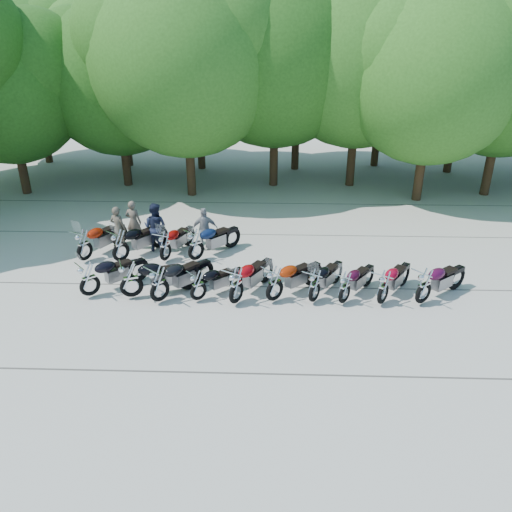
{
  "coord_description": "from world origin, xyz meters",
  "views": [
    {
      "loc": [
        0.49,
        -12.85,
        7.69
      ],
      "look_at": [
        0.0,
        1.5,
        1.1
      ],
      "focal_mm": 35.0,
      "sensor_mm": 36.0,
      "label": 1
    }
  ],
  "objects_px": {
    "motorcycle_12": "(165,245)",
    "rider_2": "(205,229)",
    "motorcycle_6": "(315,285)",
    "rider_3": "(134,222)",
    "motorcycle_0": "(89,278)",
    "motorcycle_3": "(198,285)",
    "rider_1": "(155,227)",
    "motorcycle_13": "(196,244)",
    "motorcycle_9": "(424,285)",
    "motorcycle_11": "(120,245)",
    "motorcycle_2": "(159,283)",
    "motorcycle_7": "(345,287)",
    "motorcycle_4": "(236,284)",
    "motorcycle_1": "(131,278)",
    "motorcycle_10": "(84,244)",
    "motorcycle_8": "(384,286)",
    "rider_0": "(118,228)",
    "motorcycle_5": "(275,283)"
  },
  "relations": [
    {
      "from": "motorcycle_7",
      "to": "motorcycle_8",
      "type": "xyz_separation_m",
      "value": [
        1.16,
        -0.0,
        0.04
      ]
    },
    {
      "from": "motorcycle_9",
      "to": "motorcycle_11",
      "type": "bearing_deg",
      "value": 36.6
    },
    {
      "from": "motorcycle_13",
      "to": "rider_0",
      "type": "bearing_deg",
      "value": 24.72
    },
    {
      "from": "motorcycle_3",
      "to": "motorcycle_12",
      "type": "distance_m",
      "value": 3.23
    },
    {
      "from": "motorcycle_3",
      "to": "motorcycle_11",
      "type": "distance_m",
      "value": 4.13
    },
    {
      "from": "motorcycle_6",
      "to": "rider_2",
      "type": "relative_size",
      "value": 1.32
    },
    {
      "from": "motorcycle_3",
      "to": "motorcycle_4",
      "type": "bearing_deg",
      "value": -138.18
    },
    {
      "from": "motorcycle_2",
      "to": "rider_3",
      "type": "xyz_separation_m",
      "value": [
        -1.97,
        4.66,
        0.17
      ]
    },
    {
      "from": "motorcycle_0",
      "to": "motorcycle_4",
      "type": "height_order",
      "value": "motorcycle_4"
    },
    {
      "from": "motorcycle_3",
      "to": "motorcycle_6",
      "type": "relative_size",
      "value": 0.92
    },
    {
      "from": "motorcycle_11",
      "to": "rider_2",
      "type": "height_order",
      "value": "rider_2"
    },
    {
      "from": "motorcycle_10",
      "to": "rider_3",
      "type": "bearing_deg",
      "value": -99.06
    },
    {
      "from": "motorcycle_2",
      "to": "motorcycle_12",
      "type": "height_order",
      "value": "motorcycle_2"
    },
    {
      "from": "rider_2",
      "to": "motorcycle_3",
      "type": "bearing_deg",
      "value": 84.15
    },
    {
      "from": "motorcycle_2",
      "to": "rider_1",
      "type": "distance_m",
      "value": 4.09
    },
    {
      "from": "motorcycle_13",
      "to": "motorcycle_8",
      "type": "bearing_deg",
      "value": -163.26
    },
    {
      "from": "motorcycle_2",
      "to": "motorcycle_13",
      "type": "distance_m",
      "value": 3.08
    },
    {
      "from": "motorcycle_13",
      "to": "motorcycle_6",
      "type": "bearing_deg",
      "value": -173.0
    },
    {
      "from": "motorcycle_12",
      "to": "rider_2",
      "type": "xyz_separation_m",
      "value": [
        1.29,
        1.11,
        0.19
      ]
    },
    {
      "from": "motorcycle_10",
      "to": "motorcycle_11",
      "type": "xyz_separation_m",
      "value": [
        1.32,
        -0.04,
        0.01
      ]
    },
    {
      "from": "motorcycle_2",
      "to": "motorcycle_11",
      "type": "height_order",
      "value": "motorcycle_11"
    },
    {
      "from": "motorcycle_3",
      "to": "motorcycle_1",
      "type": "bearing_deg",
      "value": 46.06
    },
    {
      "from": "motorcycle_0",
      "to": "motorcycle_1",
      "type": "xyz_separation_m",
      "value": [
        1.32,
        -0.05,
        0.04
      ]
    },
    {
      "from": "motorcycle_6",
      "to": "rider_1",
      "type": "height_order",
      "value": "rider_1"
    },
    {
      "from": "rider_2",
      "to": "motorcycle_6",
      "type": "bearing_deg",
      "value": 124.46
    },
    {
      "from": "motorcycle_6",
      "to": "motorcycle_10",
      "type": "bearing_deg",
      "value": 12.5
    },
    {
      "from": "motorcycle_3",
      "to": "motorcycle_9",
      "type": "distance_m",
      "value": 6.81
    },
    {
      "from": "motorcycle_12",
      "to": "motorcycle_7",
      "type": "bearing_deg",
      "value": 176.33
    },
    {
      "from": "motorcycle_10",
      "to": "rider_1",
      "type": "xyz_separation_m",
      "value": [
        2.34,
        1.12,
        0.24
      ]
    },
    {
      "from": "motorcycle_3",
      "to": "rider_1",
      "type": "distance_m",
      "value": 4.4
    },
    {
      "from": "motorcycle_1",
      "to": "motorcycle_13",
      "type": "bearing_deg",
      "value": -51.34
    },
    {
      "from": "motorcycle_1",
      "to": "rider_1",
      "type": "height_order",
      "value": "rider_1"
    },
    {
      "from": "rider_2",
      "to": "rider_3",
      "type": "distance_m",
      "value": 2.91
    },
    {
      "from": "motorcycle_9",
      "to": "motorcycle_10",
      "type": "xyz_separation_m",
      "value": [
        -11.28,
        2.69,
        0.02
      ]
    },
    {
      "from": "motorcycle_0",
      "to": "motorcycle_3",
      "type": "height_order",
      "value": "motorcycle_0"
    },
    {
      "from": "motorcycle_12",
      "to": "motorcycle_13",
      "type": "xyz_separation_m",
      "value": [
        1.1,
        0.06,
        0.05
      ]
    },
    {
      "from": "motorcycle_11",
      "to": "motorcycle_13",
      "type": "xyz_separation_m",
      "value": [
        2.66,
        0.2,
        -0.01
      ]
    },
    {
      "from": "motorcycle_13",
      "to": "rider_2",
      "type": "xyz_separation_m",
      "value": [
        0.19,
        1.05,
        0.14
      ]
    },
    {
      "from": "motorcycle_2",
      "to": "motorcycle_7",
      "type": "height_order",
      "value": "motorcycle_2"
    },
    {
      "from": "motorcycle_6",
      "to": "motorcycle_5",
      "type": "bearing_deg",
      "value": 30.92
    },
    {
      "from": "rider_0",
      "to": "rider_3",
      "type": "height_order",
      "value": "rider_0"
    },
    {
      "from": "motorcycle_3",
      "to": "rider_0",
      "type": "relative_size",
      "value": 1.18
    },
    {
      "from": "motorcycle_12",
      "to": "motorcycle_1",
      "type": "bearing_deg",
      "value": 101.06
    },
    {
      "from": "motorcycle_9",
      "to": "motorcycle_11",
      "type": "relative_size",
      "value": 0.96
    },
    {
      "from": "motorcycle_6",
      "to": "motorcycle_10",
      "type": "xyz_separation_m",
      "value": [
        -8.01,
        2.68,
        0.07
      ]
    },
    {
      "from": "motorcycle_3",
      "to": "motorcycle_10",
      "type": "distance_m",
      "value": 5.23
    },
    {
      "from": "motorcycle_1",
      "to": "motorcycle_9",
      "type": "bearing_deg",
      "value": -111.87
    },
    {
      "from": "motorcycle_0",
      "to": "motorcycle_6",
      "type": "bearing_deg",
      "value": -134.16
    },
    {
      "from": "motorcycle_4",
      "to": "motorcycle_10",
      "type": "bearing_deg",
      "value": 2.95
    },
    {
      "from": "motorcycle_1",
      "to": "motorcycle_10",
      "type": "xyz_separation_m",
      "value": [
        -2.38,
        2.61,
        -0.01
      ]
    }
  ]
}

